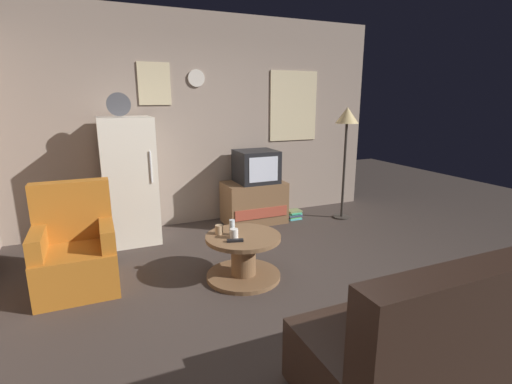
% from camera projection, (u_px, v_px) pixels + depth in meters
% --- Properties ---
extents(ground_plane, '(12.00, 12.00, 0.00)m').
position_uv_depth(ground_plane, '(283.00, 300.00, 3.26)').
color(ground_plane, '#3D332D').
extents(wall_with_art, '(5.20, 0.12, 2.79)m').
position_uv_depth(wall_with_art, '(203.00, 121.00, 5.11)').
color(wall_with_art, gray).
rests_on(wall_with_art, ground_plane).
extents(fridge, '(0.60, 0.62, 1.77)m').
position_uv_depth(fridge, '(129.00, 180.00, 4.47)').
color(fridge, silver).
rests_on(fridge, ground_plane).
extents(tv_stand, '(0.84, 0.53, 0.58)m').
position_uv_depth(tv_stand, '(254.00, 202.00, 5.26)').
color(tv_stand, brown).
rests_on(tv_stand, ground_plane).
extents(crt_tv, '(0.54, 0.51, 0.44)m').
position_uv_depth(crt_tv, '(256.00, 166.00, 5.15)').
color(crt_tv, black).
rests_on(crt_tv, tv_stand).
extents(standing_lamp, '(0.32, 0.32, 1.59)m').
position_uv_depth(standing_lamp, '(347.00, 124.00, 5.19)').
color(standing_lamp, '#332D28').
rests_on(standing_lamp, ground_plane).
extents(coffee_table, '(0.72, 0.72, 0.44)m').
position_uv_depth(coffee_table, '(243.00, 257.00, 3.62)').
color(coffee_table, brown).
rests_on(coffee_table, ground_plane).
extents(wine_glass, '(0.05, 0.05, 0.15)m').
position_uv_depth(wine_glass, '(232.00, 227.00, 3.56)').
color(wine_glass, silver).
rests_on(wine_glass, coffee_table).
extents(mug_ceramic_white, '(0.08, 0.08, 0.09)m').
position_uv_depth(mug_ceramic_white, '(234.00, 234.00, 3.49)').
color(mug_ceramic_white, silver).
rests_on(mug_ceramic_white, coffee_table).
extents(mug_ceramic_tan, '(0.08, 0.08, 0.09)m').
position_uv_depth(mug_ceramic_tan, '(219.00, 230.00, 3.59)').
color(mug_ceramic_tan, tan).
rests_on(mug_ceramic_tan, coffee_table).
extents(remote_control, '(0.16, 0.08, 0.02)m').
position_uv_depth(remote_control, '(235.00, 241.00, 3.41)').
color(remote_control, black).
rests_on(remote_control, coffee_table).
extents(armchair, '(0.68, 0.68, 0.96)m').
position_uv_depth(armchair, '(76.00, 252.00, 3.43)').
color(armchair, '#B2661E').
rests_on(armchair, ground_plane).
extents(couch, '(1.70, 0.80, 0.92)m').
position_uv_depth(couch, '(447.00, 341.00, 2.21)').
color(couch, black).
rests_on(couch, ground_plane).
extents(book_stack, '(0.21, 0.18, 0.13)m').
position_uv_depth(book_stack, '(294.00, 214.00, 5.44)').
color(book_stack, '#55C7CA').
rests_on(book_stack, ground_plane).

